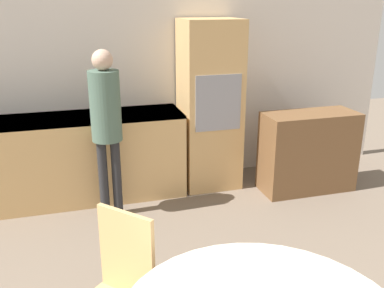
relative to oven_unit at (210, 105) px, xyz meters
name	(u,v)px	position (x,y,z in m)	size (l,w,h in m)	color
wall_back	(144,72)	(-0.67, 0.34, 0.36)	(6.13, 0.05, 2.60)	silver
kitchen_counter	(64,159)	(-1.62, -0.01, -0.47)	(2.53, 0.60, 0.93)	tan
oven_unit	(210,105)	(0.00, 0.00, 0.00)	(0.63, 0.59, 1.89)	tan
sideboard	(308,152)	(1.02, -0.47, -0.49)	(1.05, 0.45, 0.90)	brown
chair_far_left	(118,287)	(-1.33, -2.40, -0.41)	(0.57, 0.57, 0.97)	tan
person_standing	(106,116)	(-1.19, -0.49, 0.10)	(0.29, 0.29, 1.66)	#262628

